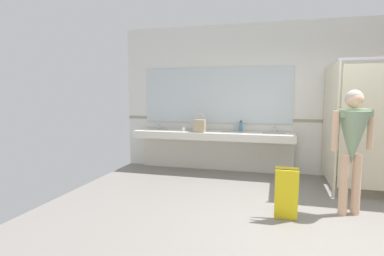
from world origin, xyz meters
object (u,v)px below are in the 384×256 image
object	(u,v)px
person_standing	(353,137)
paper_cup	(184,129)
soap_dispenser	(241,127)
handbag	(200,125)
wet_floor_sign	(286,193)

from	to	relation	value
person_standing	paper_cup	bearing A→B (deg)	149.38
soap_dispenser	handbag	bearing A→B (deg)	-156.50
handbag	wet_floor_sign	world-z (taller)	handbag
soap_dispenser	paper_cup	size ratio (longest dim) A/B	2.67
person_standing	handbag	bearing A→B (deg)	147.17
handbag	paper_cup	size ratio (longest dim) A/B	4.52
paper_cup	soap_dispenser	bearing A→B (deg)	12.83
handbag	soap_dispenser	bearing A→B (deg)	23.50
soap_dispenser	wet_floor_sign	distance (m)	2.46
handbag	paper_cup	world-z (taller)	handbag
person_standing	paper_cup	size ratio (longest dim) A/B	19.91
soap_dispenser	paper_cup	bearing A→B (deg)	-167.17
person_standing	soap_dispenser	distance (m)	2.47
paper_cup	wet_floor_sign	distance (m)	2.83
soap_dispenser	wet_floor_sign	xyz separation A→B (m)	(0.82, -2.25, -0.58)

